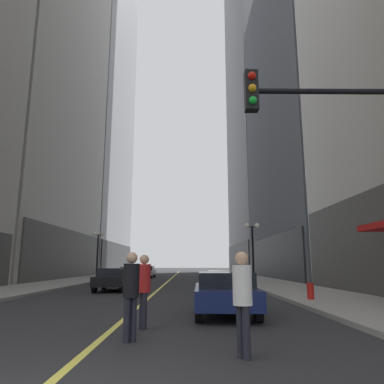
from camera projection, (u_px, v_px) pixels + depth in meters
name	position (u px, v px, depth m)	size (l,w,h in m)	color
ground_plane	(171.00, 279.00, 37.50)	(200.00, 200.00, 0.00)	#262628
sidewalk_left	(92.00, 278.00, 37.44)	(4.50, 78.00, 0.15)	gray
sidewalk_right	(249.00, 278.00, 37.59)	(4.50, 78.00, 0.15)	gray
lane_centre_stripe	(171.00, 279.00, 37.50)	(0.16, 70.00, 0.01)	#E5D64C
building_left_far	(93.00, 65.00, 69.65)	(12.75, 26.00, 79.43)	gray
building_right_mid	(323.00, 116.00, 40.73)	(13.51, 24.00, 36.37)	slate
building_right_far	(261.00, 41.00, 71.02)	(11.52, 26.00, 90.26)	gray
car_navy	(225.00, 291.00, 11.33)	(1.99, 4.51, 1.32)	#141E4C
car_black	(113.00, 278.00, 21.29)	(1.91, 4.18, 1.32)	black
car_green	(132.00, 274.00, 30.48)	(2.01, 4.57, 1.32)	#196038
car_silver	(146.00, 271.00, 40.76)	(1.92, 4.16, 1.32)	#B7B7BC
pedestrian_in_black_coat	(131.00, 288.00, 7.55)	(0.48, 0.48, 1.82)	black
pedestrian_in_red_jacket	(144.00, 285.00, 8.96)	(0.45, 0.45, 1.81)	black
pedestrian_in_white_shirt	(243.00, 294.00, 6.26)	(0.46, 0.46, 1.79)	black
traffic_light_near_right	(358.00, 157.00, 7.36)	(3.43, 0.35, 5.65)	black
street_lamp_left_far	(98.00, 245.00, 32.54)	(1.06, 0.36, 4.43)	black
street_lamp_right_mid	(252.00, 240.00, 25.31)	(1.06, 0.36, 4.43)	black
fire_hydrant_right	(311.00, 293.00, 14.71)	(0.28, 0.28, 0.80)	red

